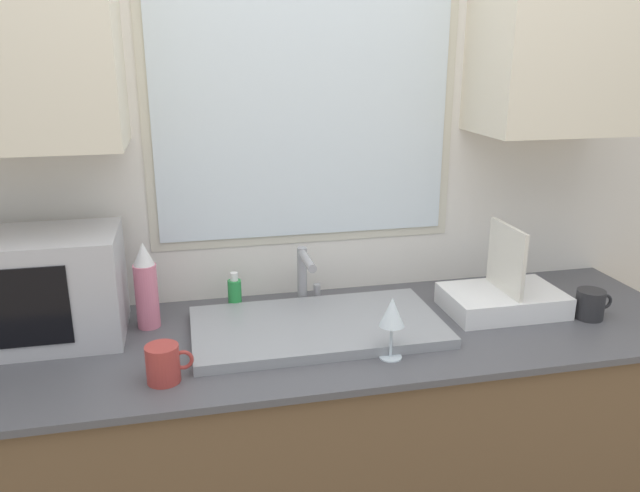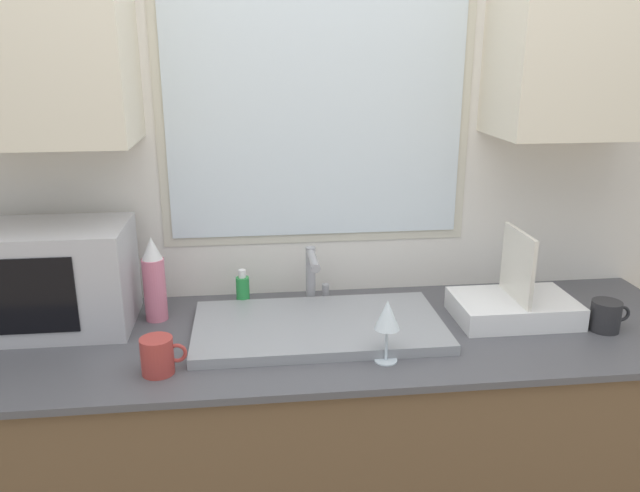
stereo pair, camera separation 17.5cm
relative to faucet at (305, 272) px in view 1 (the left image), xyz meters
name	(u,v)px [view 1 (the left image)]	position (x,y,z in m)	size (l,w,h in m)	color
countertop	(327,461)	(0.02, -0.21, -0.58)	(2.28, 0.70, 0.92)	brown
wall_back	(305,150)	(0.02, 0.12, 0.38)	(6.00, 0.38, 2.60)	silver
sink_basin	(317,327)	(0.00, -0.20, -0.10)	(0.74, 0.40, 0.03)	gray
faucet	(305,272)	(0.00, 0.00, 0.00)	(0.08, 0.18, 0.19)	#99999E
microwave	(33,288)	(-0.81, -0.07, 0.04)	(0.49, 0.31, 0.32)	#B2B2B7
dish_rack	(503,297)	(0.61, -0.18, -0.07)	(0.37, 0.24, 0.29)	white
spray_bottle	(146,287)	(-0.50, -0.06, 0.01)	(0.07, 0.07, 0.27)	#D8728C
soap_bottle	(235,294)	(-0.23, 0.02, -0.06)	(0.04, 0.04, 0.13)	#268C3F
mug_near_sink	(164,364)	(-0.45, -0.41, -0.07)	(0.12, 0.08, 0.10)	#A53833
wine_glass	(392,314)	(0.16, -0.41, 0.01)	(0.07, 0.07, 0.18)	silver
mug_by_rack	(590,304)	(0.85, -0.29, -0.07)	(0.12, 0.09, 0.09)	#262628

